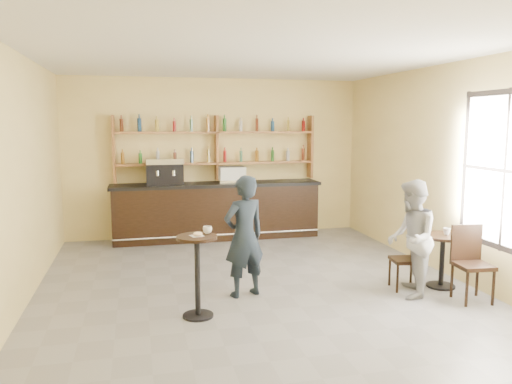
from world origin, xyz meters
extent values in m
plane|color=slate|center=(0.00, 0.00, 0.00)|extent=(7.00, 7.00, 0.00)
plane|color=white|center=(0.00, 0.00, 3.20)|extent=(7.00, 7.00, 0.00)
plane|color=#F4DA8B|center=(0.00, 3.50, 1.60)|extent=(7.00, 0.00, 7.00)
plane|color=#F4DA8B|center=(0.00, -3.50, 1.60)|extent=(7.00, 0.00, 7.00)
plane|color=#F4DA8B|center=(-3.00, 0.00, 1.60)|extent=(0.00, 7.00, 7.00)
plane|color=#F4DA8B|center=(3.00, 0.00, 1.60)|extent=(0.00, 7.00, 7.00)
plane|color=white|center=(2.99, -1.20, 1.70)|extent=(0.00, 2.00, 2.00)
cube|color=white|center=(-0.92, -0.88, 0.99)|extent=(0.18, 0.18, 0.00)
torus|color=#E3A353|center=(-0.91, -0.89, 1.02)|extent=(0.13, 0.13, 0.04)
imported|color=white|center=(-0.78, -0.78, 1.04)|extent=(0.14, 0.14, 0.09)
imported|color=black|center=(-0.22, -0.28, 0.81)|extent=(0.69, 0.56, 1.63)
imported|color=white|center=(2.62, -0.59, 0.80)|extent=(0.11, 0.11, 0.10)
imported|color=gray|center=(1.93, -0.81, 0.79)|extent=(0.88, 0.95, 1.57)
camera|label=1|loc=(-1.59, -6.62, 2.31)|focal=35.00mm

